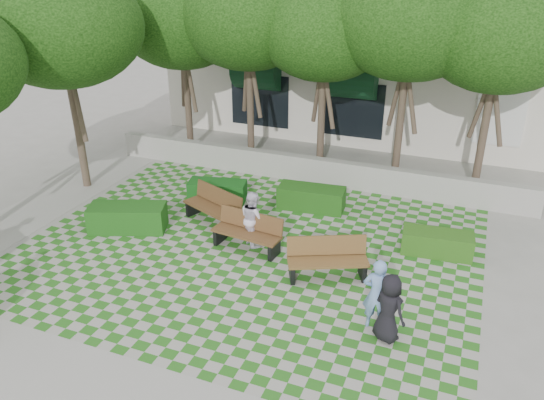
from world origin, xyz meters
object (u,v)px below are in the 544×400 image
at_px(bench_east, 327,259).
at_px(person_dark, 389,308).
at_px(bench_west, 214,207).
at_px(bench_mid, 248,232).
at_px(person_white, 253,218).
at_px(person_blue, 377,294).
at_px(hedge_east, 437,243).
at_px(hedge_midright, 311,198).
at_px(hedge_west, 128,218).
at_px(hedge_midleft, 217,191).

height_order(bench_east, person_dark, person_dark).
xyz_separation_m(bench_east, bench_west, (-3.94, 1.57, 0.01)).
distance_m(bench_mid, person_white, 0.42).
xyz_separation_m(bench_mid, bench_west, (-1.54, 1.01, 0.02)).
xyz_separation_m(bench_east, person_blue, (1.50, -1.49, 0.34)).
relative_size(person_blue, person_dark, 1.08).
relative_size(bench_east, person_blue, 1.23).
distance_m(hedge_east, hedge_midright, 4.21).
bearing_deg(person_white, bench_east, -157.41).
height_order(bench_east, hedge_west, bench_east).
height_order(bench_mid, hedge_midleft, bench_mid).
bearing_deg(hedge_midright, person_dark, -57.78).
bearing_deg(hedge_midleft, hedge_west, -118.20).
distance_m(bench_mid, hedge_east, 5.08).
bearing_deg(bench_east, person_white, 135.55).
bearing_deg(person_white, person_dark, -169.79).
height_order(bench_west, person_dark, person_dark).
xyz_separation_m(bench_mid, hedge_east, (4.81, 1.60, -0.17)).
distance_m(hedge_east, hedge_west, 8.70).
distance_m(person_dark, person_white, 4.94).
xyz_separation_m(bench_west, person_white, (1.57, -0.71, 0.28)).
xyz_separation_m(hedge_midleft, person_blue, (6.09, -4.53, 0.51)).
bearing_deg(person_dark, person_white, 1.69).
bearing_deg(bench_west, hedge_west, -125.39).
bearing_deg(hedge_west, person_white, 9.05).
bearing_deg(hedge_midleft, bench_mid, -48.65).
xyz_separation_m(hedge_east, hedge_west, (-8.49, -1.90, 0.06)).
xyz_separation_m(bench_west, person_dark, (5.75, -3.35, 0.27)).
distance_m(bench_mid, bench_west, 1.84).
distance_m(person_blue, person_white, 4.52).
relative_size(bench_mid, person_dark, 1.29).
xyz_separation_m(bench_mid, person_dark, (4.21, -2.34, 0.28)).
distance_m(hedge_midleft, hedge_west, 3.16).
xyz_separation_m(bench_mid, hedge_west, (-3.68, -0.30, -0.11)).
xyz_separation_m(bench_east, hedge_west, (-6.08, 0.26, -0.12)).
relative_size(hedge_midright, person_white, 1.32).
bearing_deg(bench_mid, hedge_midright, 80.95).
relative_size(bench_mid, hedge_midright, 0.96).
bearing_deg(hedge_midleft, person_blue, -36.69).
distance_m(hedge_midright, person_dark, 6.33).
relative_size(bench_east, person_dark, 1.34).
xyz_separation_m(bench_mid, hedge_midleft, (-2.19, 2.48, -0.16)).
bearing_deg(hedge_east, hedge_midleft, 172.81).
distance_m(bench_east, bench_mid, 2.46).
bearing_deg(bench_east, bench_mid, 142.21).
height_order(bench_east, hedge_midright, bench_east).
distance_m(bench_east, person_white, 2.53).
xyz_separation_m(bench_west, hedge_midleft, (-0.65, 1.48, -0.18)).
bearing_deg(bench_west, person_dark, -6.97).
distance_m(hedge_midleft, person_white, 3.15).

